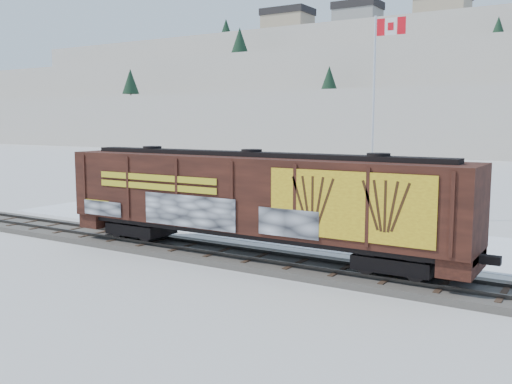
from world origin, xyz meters
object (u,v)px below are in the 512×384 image
Objects in this scene: hopper_railcar at (252,197)px; flagpole at (374,146)px; car_dark at (329,220)px; car_white at (386,222)px; car_silver at (238,214)px.

flagpole reaches higher than hopper_railcar.
flagpole is 6.23m from car_dark.
flagpole reaches higher than car_dark.
car_white is 3.26m from car_dark.
car_silver is 0.81× the size of car_white.
car_silver reaches higher than car_dark.
flagpole is at bearing 2.89° from car_dark.
flagpole is at bearing 86.51° from hopper_railcar.
hopper_railcar reaches higher than car_dark.
car_dark is (-0.80, -4.74, -3.96)m from flagpole.
flagpole is 2.67× the size of car_dark.
hopper_railcar is 8.37m from car_dark.
hopper_railcar is 3.75× the size of car_white.
hopper_railcar is at bearing -167.43° from car_dark.
flagpole is 9.37m from car_silver.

